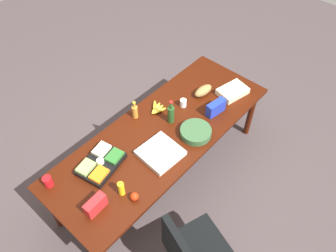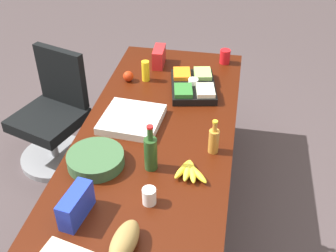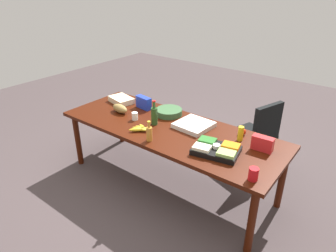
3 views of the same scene
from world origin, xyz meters
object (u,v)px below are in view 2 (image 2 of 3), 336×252
wine_bottle (151,152)px  veggie_tray (193,85)px  banana_bunch (190,171)px  mustard_bottle (146,71)px  paper_cup (149,196)px  chip_bag_blue (76,205)px  apple_red (128,76)px  conference_table (152,155)px  dressing_bottle (214,140)px  red_solo_cup (225,57)px  salad_bowl (96,159)px  office_chair (54,122)px  bread_loaf (125,241)px  pizza_box (132,119)px  chip_bag_red (159,57)px

wine_bottle → veggie_tray: wine_bottle is taller
banana_bunch → mustard_bottle: 1.05m
paper_cup → banana_bunch: paper_cup is taller
chip_bag_blue → apple_red: size_ratio=2.89×
conference_table → veggie_tray: 0.70m
dressing_bottle → red_solo_cup: bearing=-179.2°
conference_table → banana_bunch: banana_bunch is taller
wine_bottle → salad_bowl: wine_bottle is taller
mustard_bottle → dressing_bottle: bearing=37.9°
wine_bottle → paper_cup: 0.27m
office_chair → bread_loaf: 1.72m
chip_bag_blue → red_solo_cup: 1.79m
chip_bag_blue → dressing_bottle: dressing_bottle is taller
office_chair → pizza_box: office_chair is taller
dressing_bottle → chip_bag_red: dressing_bottle is taller
chip_bag_blue → pizza_box: bearing=175.4°
pizza_box → dressing_bottle: 0.56m
office_chair → dressing_bottle: 1.50m
mustard_bottle → salad_bowl: mustard_bottle is taller
banana_bunch → dressing_bottle: size_ratio=0.91×
bread_loaf → red_solo_cup: size_ratio=2.18×
bread_loaf → chip_bag_red: chip_bag_red is taller
office_chair → dressing_bottle: size_ratio=4.26×
banana_bunch → mustard_bottle: size_ratio=1.29×
red_solo_cup → apple_red: size_ratio=1.45×
pizza_box → conference_table: bearing=42.8°
apple_red → salad_bowl: size_ratio=0.24×
apple_red → dressing_bottle: 0.97m
apple_red → mustard_bottle: (-0.03, 0.12, 0.04)m
banana_bunch → apple_red: apple_red is taller
wine_bottle → apple_red: size_ratio=3.73×
chip_bag_red → banana_bunch: bearing=19.0°
office_chair → paper_cup: bearing=44.1°
dressing_bottle → apple_red: bearing=-135.2°
red_solo_cup → veggie_tray: bearing=-23.0°
office_chair → mustard_bottle: bearing=99.5°
office_chair → mustard_bottle: office_chair is taller
conference_table → dressing_bottle: (-0.03, 0.36, 0.15)m
apple_red → pizza_box: bearing=17.2°
red_solo_cup → apple_red: red_solo_cup is taller
pizza_box → banana_bunch: pizza_box is taller
veggie_tray → red_solo_cup: bearing=157.0°
paper_cup → mustard_bottle: mustard_bottle is taller
bread_loaf → pizza_box: bearing=-167.3°
paper_cup → chip_bag_red: size_ratio=0.45×
veggie_tray → dressing_bottle: dressing_bottle is taller
bread_loaf → mustard_bottle: mustard_bottle is taller
office_chair → paper_cup: (1.05, 1.02, 0.44)m
office_chair → apple_red: bearing=98.3°
conference_table → apple_red: (-0.71, -0.33, 0.10)m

